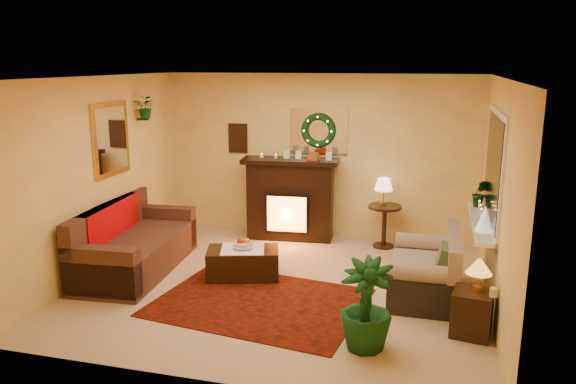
% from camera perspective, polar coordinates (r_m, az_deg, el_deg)
% --- Properties ---
extents(floor, '(5.00, 5.00, 0.00)m').
position_cam_1_polar(floor, '(7.22, -0.72, -9.55)').
color(floor, beige).
rests_on(floor, ground).
extents(ceiling, '(5.00, 5.00, 0.00)m').
position_cam_1_polar(ceiling, '(6.66, -0.79, 11.56)').
color(ceiling, white).
rests_on(ceiling, ground).
extents(wall_back, '(5.00, 5.00, 0.00)m').
position_cam_1_polar(wall_back, '(8.97, 3.13, 3.62)').
color(wall_back, '#EFD88C').
rests_on(wall_back, ground).
extents(wall_front, '(5.00, 5.00, 0.00)m').
position_cam_1_polar(wall_front, '(4.77, -8.09, -5.16)').
color(wall_front, '#EFD88C').
rests_on(wall_front, ground).
extents(wall_left, '(4.50, 4.50, 0.00)m').
position_cam_1_polar(wall_left, '(7.86, -18.61, 1.57)').
color(wall_left, '#EFD88C').
rests_on(wall_left, ground).
extents(wall_right, '(4.50, 4.50, 0.00)m').
position_cam_1_polar(wall_right, '(6.62, 20.59, -0.68)').
color(wall_right, '#EFD88C').
rests_on(wall_right, ground).
extents(area_rug, '(2.58, 2.07, 0.01)m').
position_cam_1_polar(area_rug, '(6.76, -2.92, -11.13)').
color(area_rug, '#4E1214').
rests_on(area_rug, floor).
extents(sofa, '(1.11, 2.20, 0.92)m').
position_cam_1_polar(sofa, '(7.87, -15.15, -4.73)').
color(sofa, '#473222').
rests_on(sofa, floor).
extents(red_throw, '(0.87, 1.41, 0.02)m').
position_cam_1_polar(red_throw, '(8.00, -14.85, -4.22)').
color(red_throw, '#B00B0A').
rests_on(red_throw, sofa).
extents(fireplace, '(1.37, 0.55, 1.23)m').
position_cam_1_polar(fireplace, '(8.93, 0.24, -1.32)').
color(fireplace, '#331E17').
rests_on(fireplace, floor).
extents(poinsettia, '(0.22, 0.22, 0.22)m').
position_cam_1_polar(poinsettia, '(8.71, 2.60, 3.34)').
color(poinsettia, red).
rests_on(poinsettia, fireplace).
extents(mantel_candle_a, '(0.06, 0.06, 0.18)m').
position_cam_1_polar(mantel_candle_a, '(8.88, -2.70, 3.27)').
color(mantel_candle_a, white).
rests_on(mantel_candle_a, fireplace).
extents(mantel_candle_b, '(0.06, 0.06, 0.17)m').
position_cam_1_polar(mantel_candle_b, '(8.85, -1.24, 3.24)').
color(mantel_candle_b, '#FFF5C9').
rests_on(mantel_candle_b, fireplace).
extents(mantel_mirror, '(0.92, 0.02, 0.72)m').
position_cam_1_polar(mantel_mirror, '(8.89, 3.14, 6.14)').
color(mantel_mirror, white).
rests_on(mantel_mirror, wall_back).
extents(wreath, '(0.55, 0.11, 0.55)m').
position_cam_1_polar(wreath, '(8.85, 3.08, 6.24)').
color(wreath, '#194719').
rests_on(wreath, wall_back).
extents(wall_art, '(0.32, 0.03, 0.48)m').
position_cam_1_polar(wall_art, '(9.28, -5.10, 5.47)').
color(wall_art, '#381E11').
rests_on(wall_art, wall_back).
extents(gold_mirror, '(0.03, 0.84, 1.00)m').
position_cam_1_polar(gold_mirror, '(8.02, -17.55, 5.14)').
color(gold_mirror, gold).
rests_on(gold_mirror, wall_left).
extents(hanging_plant, '(0.33, 0.28, 0.36)m').
position_cam_1_polar(hanging_plant, '(8.57, -14.18, 7.31)').
color(hanging_plant, '#194719').
rests_on(hanging_plant, wall_left).
extents(loveseat, '(0.80, 1.38, 0.80)m').
position_cam_1_polar(loveseat, '(7.02, 13.77, -6.92)').
color(loveseat, gray).
rests_on(loveseat, floor).
extents(window_frame, '(0.03, 1.86, 1.36)m').
position_cam_1_polar(window_frame, '(7.10, 20.23, 2.32)').
color(window_frame, white).
rests_on(window_frame, wall_right).
extents(window_glass, '(0.02, 1.70, 1.22)m').
position_cam_1_polar(window_glass, '(7.10, 20.11, 2.33)').
color(window_glass, black).
rests_on(window_glass, wall_right).
extents(window_sill, '(0.22, 1.86, 0.04)m').
position_cam_1_polar(window_sill, '(7.24, 18.98, -2.92)').
color(window_sill, white).
rests_on(window_sill, wall_right).
extents(mini_tree, '(0.20, 0.20, 0.30)m').
position_cam_1_polar(mini_tree, '(6.78, 19.37, -2.53)').
color(mini_tree, white).
rests_on(mini_tree, window_sill).
extents(sill_plant, '(0.27, 0.21, 0.49)m').
position_cam_1_polar(sill_plant, '(7.85, 18.94, -0.07)').
color(sill_plant, '#205223').
rests_on(sill_plant, window_sill).
extents(side_table_round, '(0.61, 0.61, 0.65)m').
position_cam_1_polar(side_table_round, '(8.69, 9.74, -3.47)').
color(side_table_round, '#50301C').
rests_on(side_table_round, floor).
extents(lamp_cream, '(0.28, 0.28, 0.43)m').
position_cam_1_polar(lamp_cream, '(8.57, 9.67, 0.13)').
color(lamp_cream, beige).
rests_on(lamp_cream, side_table_round).
extents(end_table_square, '(0.45, 0.45, 0.48)m').
position_cam_1_polar(end_table_square, '(6.23, 18.19, -11.37)').
color(end_table_square, '#442816').
rests_on(end_table_square, floor).
extents(lamp_tiffany, '(0.27, 0.27, 0.39)m').
position_cam_1_polar(lamp_tiffany, '(6.08, 18.84, -7.21)').
color(lamp_tiffany, orange).
rests_on(lamp_tiffany, end_table_square).
extents(coffee_table, '(1.04, 0.76, 0.39)m').
position_cam_1_polar(coffee_table, '(7.44, -4.59, -7.13)').
color(coffee_table, black).
rests_on(coffee_table, floor).
extents(fruit_bowl, '(0.26, 0.26, 0.06)m').
position_cam_1_polar(fruit_bowl, '(7.37, -4.59, -5.36)').
color(fruit_bowl, silver).
rests_on(fruit_bowl, coffee_table).
extents(floor_palm, '(1.59, 1.59, 2.76)m').
position_cam_1_polar(floor_palm, '(5.65, 7.91, -11.41)').
color(floor_palm, '#1E431D').
rests_on(floor_palm, floor).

